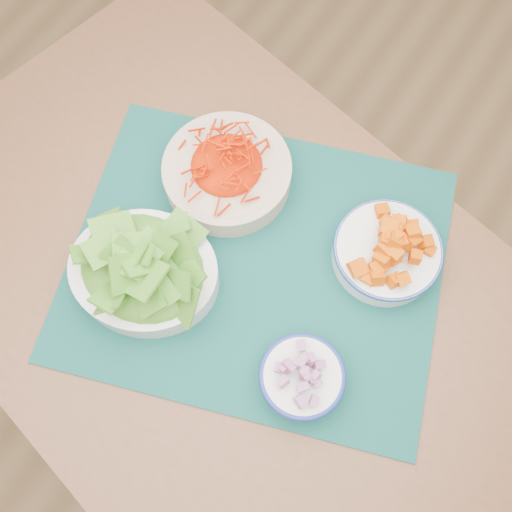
{
  "coord_description": "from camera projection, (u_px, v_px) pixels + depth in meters",
  "views": [
    {
      "loc": [
        0.21,
        -0.22,
        1.65
      ],
      "look_at": [
        0.03,
        0.05,
        0.78
      ],
      "focal_mm": 40.0,
      "sensor_mm": 36.0,
      "label": 1
    }
  ],
  "objects": [
    {
      "name": "onion_bowl",
      "position": [
        302.0,
        377.0,
        0.85
      ],
      "size": [
        0.13,
        0.13,
        0.07
      ],
      "rotation": [
        0.0,
        0.0,
        -0.09
      ],
      "color": "white",
      "rests_on": "placemat"
    },
    {
      "name": "table",
      "position": [
        222.0,
        292.0,
        1.05
      ],
      "size": [
        1.3,
        1.0,
        0.75
      ],
      "rotation": [
        0.0,
        0.0,
        -0.22
      ],
      "color": "brown",
      "rests_on": "ground"
    },
    {
      "name": "placemat",
      "position": [
        256.0,
        263.0,
        0.96
      ],
      "size": [
        0.74,
        0.67,
        0.0
      ],
      "primitive_type": "cube",
      "rotation": [
        0.0,
        0.0,
        0.33
      ],
      "color": "#08302D",
      "rests_on": "table"
    },
    {
      "name": "ground",
      "position": [
        237.0,
        362.0,
        1.65
      ],
      "size": [
        4.0,
        4.0,
        0.0
      ],
      "primitive_type": "plane",
      "color": "tan",
      "rests_on": "ground"
    },
    {
      "name": "lettuce_bowl",
      "position": [
        142.0,
        267.0,
        0.89
      ],
      "size": [
        0.29,
        0.27,
        0.11
      ],
      "rotation": [
        0.0,
        0.0,
        0.35
      ],
      "color": "white",
      "rests_on": "placemat"
    },
    {
      "name": "carrot_bowl",
      "position": [
        227.0,
        169.0,
        0.97
      ],
      "size": [
        0.28,
        0.28,
        0.09
      ],
      "rotation": [
        0.0,
        0.0,
        -0.31
      ],
      "color": "beige",
      "rests_on": "placemat"
    },
    {
      "name": "squash_bowl",
      "position": [
        388.0,
        249.0,
        0.92
      ],
      "size": [
        0.21,
        0.21,
        0.08
      ],
      "rotation": [
        0.0,
        0.0,
        -0.23
      ],
      "color": "white",
      "rests_on": "placemat"
    }
  ]
}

